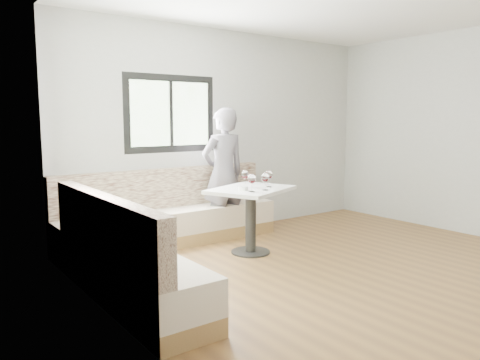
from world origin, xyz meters
name	(u,v)px	position (x,y,z in m)	size (l,w,h in m)	color
room	(361,136)	(-0.08, 0.08, 1.41)	(5.01, 5.01, 2.81)	brown
banquette	(154,234)	(-1.59, 1.63, 0.33)	(2.90, 2.80, 0.95)	#9A7544
table	(251,204)	(-0.48, 1.33, 0.58)	(1.16, 1.04, 0.78)	black
person	(223,173)	(-0.32, 2.14, 0.86)	(0.63, 0.41, 1.73)	#5D575F
olive_ramekin	(243,188)	(-0.66, 1.25, 0.80)	(0.11, 0.11, 0.05)	white
wine_glass_a	(252,179)	(-0.66, 1.09, 0.92)	(0.09, 0.09, 0.20)	white
wine_glass_b	(265,178)	(-0.46, 1.09, 0.92)	(0.09, 0.09, 0.20)	white
wine_glass_c	(269,175)	(-0.26, 1.27, 0.92)	(0.09, 0.09, 0.20)	white
wine_glass_d	(245,175)	(-0.49, 1.44, 0.92)	(0.09, 0.09, 0.20)	white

